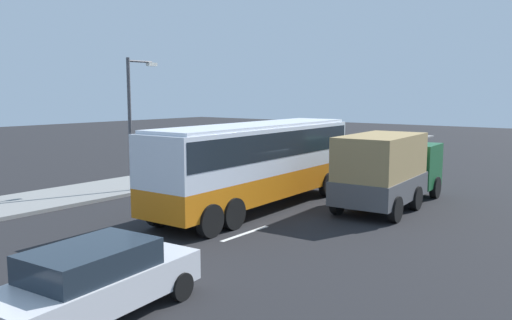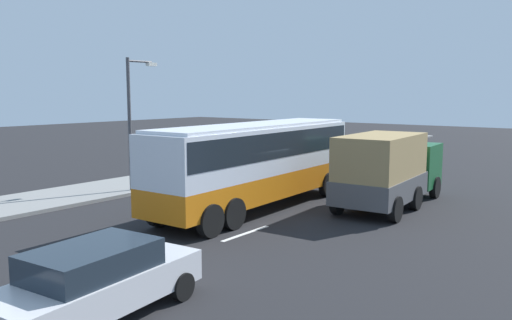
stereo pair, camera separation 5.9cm
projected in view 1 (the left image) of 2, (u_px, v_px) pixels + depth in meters
name	position (u px, v px, depth m)	size (l,w,h in m)	color
ground_plane	(246.00, 212.00, 20.04)	(120.00, 120.00, 0.00)	black
sidewalk_curb	(116.00, 187.00, 24.98)	(80.00, 4.00, 0.15)	gray
lane_centreline	(277.00, 223.00, 18.41)	(27.47, 0.16, 0.01)	white
coach_bus	(257.00, 157.00, 20.39)	(11.03, 3.01, 3.43)	orange
cargo_truck	(389.00, 168.00, 20.90)	(7.19, 2.93, 3.02)	#19592D
car_silver_hatch	(95.00, 281.00, 10.43)	(4.76, 2.26, 1.57)	silver
car_black_sedan	(321.00, 158.00, 31.25)	(4.32, 2.27, 1.34)	black
pedestrian_near_curb	(176.00, 161.00, 27.07)	(0.32, 0.32, 1.61)	brown
street_lamp	(133.00, 114.00, 23.60)	(1.73, 0.24, 6.10)	#47474C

